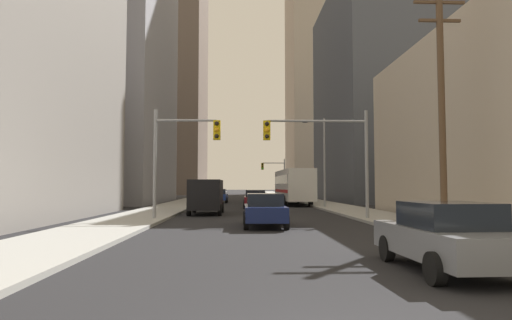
% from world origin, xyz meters
% --- Properties ---
extents(sidewalk_left, '(3.68, 160.00, 0.15)m').
position_xyz_m(sidewalk_left, '(-6.97, 50.00, 0.07)').
color(sidewalk_left, '#9E9E99').
rests_on(sidewalk_left, ground).
extents(sidewalk_right, '(3.68, 160.00, 0.15)m').
position_xyz_m(sidewalk_right, '(6.97, 50.00, 0.07)').
color(sidewalk_right, '#9E9E99').
rests_on(sidewalk_right, ground).
extents(city_bus, '(2.74, 11.55, 3.40)m').
position_xyz_m(city_bus, '(4.10, 38.52, 1.93)').
color(city_bus, silver).
rests_on(city_bus, ground).
extents(cargo_van_black, '(2.16, 5.22, 2.26)m').
position_xyz_m(cargo_van_black, '(-3.40, 24.57, 1.29)').
color(cargo_van_black, black).
rests_on(cargo_van_black, ground).
extents(sedan_grey, '(1.95, 4.26, 1.52)m').
position_xyz_m(sedan_grey, '(3.36, 4.83, 0.77)').
color(sedan_grey, slate).
rests_on(sedan_grey, ground).
extents(sedan_navy, '(1.95, 4.21, 1.52)m').
position_xyz_m(sedan_navy, '(-0.04, 15.42, 0.77)').
color(sedan_navy, '#141E4C').
rests_on(sedan_navy, ground).
extents(sedan_maroon, '(1.95, 4.21, 1.52)m').
position_xyz_m(sedan_maroon, '(0.08, 32.01, 0.77)').
color(sedan_maroon, maroon).
rests_on(sedan_maroon, ground).
extents(sedan_blue, '(1.95, 4.26, 1.52)m').
position_xyz_m(sedan_blue, '(-3.51, 43.87, 0.77)').
color(sedan_blue, navy).
rests_on(sedan_blue, ground).
extents(traffic_signal_near_left, '(3.58, 0.44, 6.00)m').
position_xyz_m(traffic_signal_near_left, '(-4.21, 18.91, 4.03)').
color(traffic_signal_near_left, gray).
rests_on(traffic_signal_near_left, ground).
extents(traffic_signal_near_right, '(5.73, 0.44, 6.00)m').
position_xyz_m(traffic_signal_near_right, '(3.21, 18.91, 4.13)').
color(traffic_signal_near_right, gray).
rests_on(traffic_signal_near_right, ground).
extents(traffic_signal_far_right, '(3.71, 0.44, 6.00)m').
position_xyz_m(traffic_signal_far_right, '(4.15, 63.23, 4.04)').
color(traffic_signal_far_right, gray).
rests_on(traffic_signal_far_right, ground).
extents(utility_pole_right, '(2.20, 0.28, 10.32)m').
position_xyz_m(utility_pole_right, '(7.34, 13.35, 5.44)').
color(utility_pole_right, brown).
rests_on(utility_pole_right, ground).
extents(street_lamp_right, '(1.96, 0.32, 7.50)m').
position_xyz_m(street_lamp_right, '(5.54, 31.40, 4.49)').
color(street_lamp_right, gray).
rests_on(street_lamp_right, ground).
extents(building_left_mid_office, '(18.65, 20.72, 31.68)m').
position_xyz_m(building_left_mid_office, '(-19.21, 45.37, 15.84)').
color(building_left_mid_office, '#93939E').
rests_on(building_left_mid_office, ground).
extents(building_left_far_tower, '(22.00, 25.02, 58.18)m').
position_xyz_m(building_left_far_tower, '(-20.40, 93.42, 29.09)').
color(building_left_far_tower, '#66564C').
rests_on(building_left_far_tower, ground).
extents(building_right_mid_block, '(22.24, 23.36, 26.10)m').
position_xyz_m(building_right_mid_block, '(21.09, 49.38, 13.05)').
color(building_right_mid_block, '#4C515B').
rests_on(building_right_mid_block, ground).
extents(building_right_far_highrise, '(23.48, 18.48, 71.69)m').
position_xyz_m(building_right_far_highrise, '(21.74, 93.87, 35.85)').
color(building_right_far_highrise, '#B7A893').
rests_on(building_right_far_highrise, ground).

